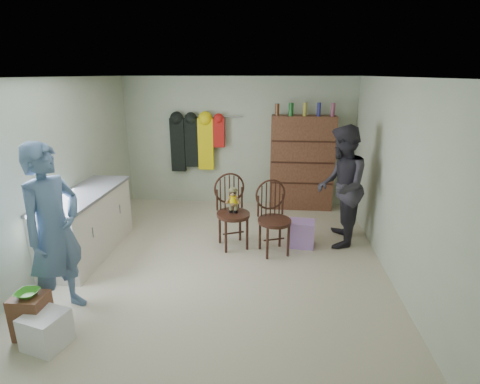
# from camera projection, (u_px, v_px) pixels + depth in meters

# --- Properties ---
(ground_plane) EXTENTS (5.00, 5.00, 0.00)m
(ground_plane) POSITION_uv_depth(u_px,v_px,m) (221.00, 259.00, 5.38)
(ground_plane) COLOR beige
(ground_plane) RESTS_ON ground
(room_walls) EXTENTS (5.00, 5.00, 5.00)m
(room_walls) POSITION_uv_depth(u_px,v_px,m) (225.00, 143.00, 5.41)
(room_walls) COLOR #B4BE9F
(room_walls) RESTS_ON ground
(counter) EXTENTS (0.64, 1.86, 0.94)m
(counter) POSITION_uv_depth(u_px,v_px,m) (87.00, 223.00, 5.40)
(counter) COLOR silver
(counter) RESTS_ON ground
(stool) EXTENTS (0.32, 0.27, 0.46)m
(stool) POSITION_uv_depth(u_px,v_px,m) (32.00, 316.00, 3.74)
(stool) COLOR brown
(stool) RESTS_ON ground
(bowl) EXTENTS (0.22, 0.22, 0.05)m
(bowl) POSITION_uv_depth(u_px,v_px,m) (27.00, 294.00, 3.66)
(bowl) COLOR #389322
(bowl) RESTS_ON stool
(plastic_tub) EXTENTS (0.44, 0.43, 0.35)m
(plastic_tub) POSITION_uv_depth(u_px,v_px,m) (46.00, 330.00, 3.62)
(plastic_tub) COLOR white
(plastic_tub) RESTS_ON ground
(chair_front) EXTENTS (0.65, 0.65, 1.12)m
(chair_front) POSITION_uv_depth(u_px,v_px,m) (232.00, 207.00, 5.63)
(chair_front) COLOR #3D1F15
(chair_front) RESTS_ON ground
(chair_far) EXTENTS (0.62, 0.62, 1.08)m
(chair_far) POSITION_uv_depth(u_px,v_px,m) (273.00, 215.00, 5.44)
(chair_far) COLOR #3D1F15
(chair_far) RESTS_ON ground
(striped_bag) EXTENTS (0.41, 0.34, 0.40)m
(striped_bag) POSITION_uv_depth(u_px,v_px,m) (301.00, 234.00, 5.73)
(striped_bag) COLOR pink
(striped_bag) RESTS_ON ground
(person_left) EXTENTS (0.63, 0.80, 1.91)m
(person_left) POSITION_uv_depth(u_px,v_px,m) (54.00, 232.00, 3.92)
(person_left) COLOR slate
(person_left) RESTS_ON ground
(person_right) EXTENTS (0.84, 1.00, 1.84)m
(person_right) POSITION_uv_depth(u_px,v_px,m) (341.00, 187.00, 5.60)
(person_right) COLOR #2D2B33
(person_right) RESTS_ON ground
(dresser) EXTENTS (1.20, 0.39, 2.04)m
(dresser) POSITION_uv_depth(u_px,v_px,m) (302.00, 163.00, 7.18)
(dresser) COLOR brown
(dresser) RESTS_ON ground
(coat_rack) EXTENTS (1.42, 0.12, 1.09)m
(coat_rack) POSITION_uv_depth(u_px,v_px,m) (195.00, 143.00, 7.33)
(coat_rack) COLOR #99999E
(coat_rack) RESTS_ON ground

